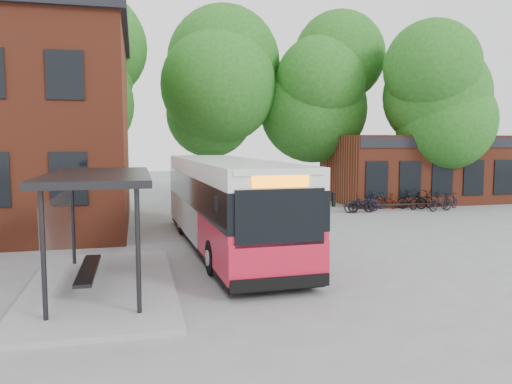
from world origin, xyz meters
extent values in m
plane|color=slate|center=(0.00, 0.00, 0.00)|extent=(100.00, 100.00, 0.00)
imported|color=black|center=(7.47, 9.89, 0.43)|extent=(1.68, 0.66, 0.87)
imported|color=black|center=(7.56, 9.74, 0.45)|extent=(1.50, 0.43, 0.90)
imported|color=#050C48|center=(7.86, 10.18, 0.44)|extent=(1.72, 0.68, 0.89)
imported|color=black|center=(8.92, 10.79, 0.48)|extent=(1.66, 0.87, 0.96)
imported|color=#521407|center=(9.38, 10.85, 0.42)|extent=(1.67, 0.77, 0.85)
imported|color=black|center=(10.87, 10.50, 0.49)|extent=(1.68, 1.01, 0.98)
imported|color=black|center=(11.37, 10.39, 0.49)|extent=(1.99, 1.25, 0.99)
imported|color=black|center=(11.88, 9.39, 0.50)|extent=(1.74, 0.87, 1.00)
imported|color=black|center=(12.91, 10.13, 0.45)|extent=(1.54, 0.91, 0.89)
camera|label=1|loc=(-3.58, -13.59, 3.61)|focal=35.00mm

